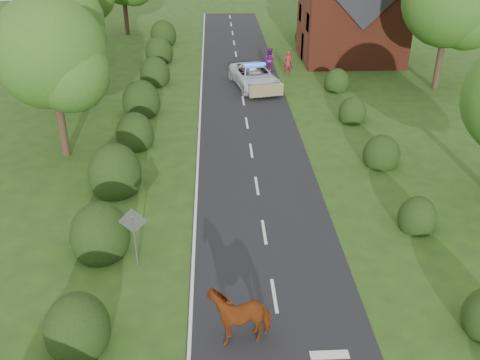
{
  "coord_description": "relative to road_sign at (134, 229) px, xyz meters",
  "views": [
    {
      "loc": [
        -1.92,
        -14.49,
        12.47
      ],
      "look_at": [
        -0.9,
        6.24,
        1.3
      ],
      "focal_mm": 40.0,
      "sensor_mm": 36.0,
      "label": 1
    }
  ],
  "objects": [
    {
      "name": "pedestrian_red",
      "position": [
        8.78,
        23.93,
        -0.74
      ],
      "size": [
        0.69,
        0.47,
        1.83
      ],
      "primitive_type": "imported",
      "rotation": [
        0.0,
        0.0,
        3.19
      ],
      "color": "maroon",
      "rests_on": "ground"
    },
    {
      "name": "road_sign",
      "position": [
        0.0,
        0.0,
        0.0
      ],
      "size": [
        1.06,
        0.08,
        2.53
      ],
      "color": "gray",
      "rests_on": "ground"
    },
    {
      "name": "ground",
      "position": [
        5.0,
        -2.0,
        -1.65
      ],
      "size": [
        120.0,
        120.0,
        0.0
      ],
      "primitive_type": "plane",
      "color": "#2D431A"
    },
    {
      "name": "tree_right_b",
      "position": [
        19.29,
        19.84,
        4.28
      ],
      "size": [
        6.56,
        6.4,
        9.4
      ],
      "color": "#332316",
      "rests_on": "ground"
    },
    {
      "name": "pedestrian_purple",
      "position": [
        7.44,
        24.81,
        -0.72
      ],
      "size": [
        1.15,
        1.12,
        1.86
      ],
      "primitive_type": "imported",
      "rotation": [
        0.0,
        0.0,
        2.46
      ],
      "color": "#6F1E75",
      "rests_on": "ground"
    },
    {
      "name": "road",
      "position": [
        5.0,
        13.0,
        -1.64
      ],
      "size": [
        6.0,
        70.0,
        0.02
      ],
      "primitive_type": "cube",
      "color": "black",
      "rests_on": "ground"
    },
    {
      "name": "police_van",
      "position": [
        5.97,
        20.84,
        -0.85
      ],
      "size": [
        3.81,
        6.24,
        1.76
      ],
      "rotation": [
        0.0,
        0.0,
        0.21
      ],
      "color": "silver",
      "rests_on": "ground"
    },
    {
      "name": "hedgerow_left",
      "position": [
        -1.51,
        9.69,
        -0.91
      ],
      "size": [
        2.75,
        50.41,
        3.0
      ],
      "color": "black",
      "rests_on": "ground"
    },
    {
      "name": "cow",
      "position": [
        3.7,
        -3.76,
        -0.86
      ],
      "size": [
        2.44,
        1.64,
        1.58
      ],
      "primitive_type": "imported",
      "rotation": [
        0.0,
        0.0,
        -1.35
      ],
      "color": "brown",
      "rests_on": "ground"
    },
    {
      "name": "hedgerow_right",
      "position": [
        11.6,
        9.21,
        -1.1
      ],
      "size": [
        2.1,
        45.78,
        2.1
      ],
      "color": "black",
      "rests_on": "ground"
    },
    {
      "name": "road_markings",
      "position": [
        3.4,
        10.93,
        -1.63
      ],
      "size": [
        4.96,
        70.0,
        0.01
      ],
      "color": "white",
      "rests_on": "road"
    },
    {
      "name": "tree_left_a",
      "position": [
        -4.75,
        9.86,
        3.69
      ],
      "size": [
        5.74,
        5.6,
        8.38
      ],
      "color": "#332316",
      "rests_on": "ground"
    },
    {
      "name": "tree_left_b",
      "position": [
        -6.25,
        17.86,
        3.39
      ],
      "size": [
        5.74,
        5.6,
        8.07
      ],
      "color": "#332316",
      "rests_on": "ground"
    },
    {
      "name": "house",
      "position": [
        14.49,
        28.0,
        2.13
      ],
      "size": [
        8.0,
        7.4,
        9.17
      ],
      "color": "maroon",
      "rests_on": "ground"
    }
  ]
}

